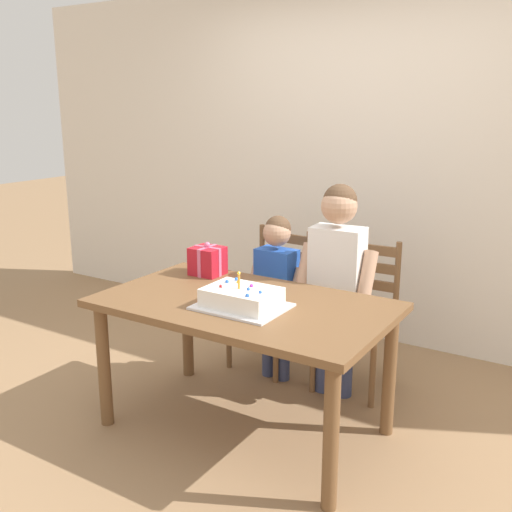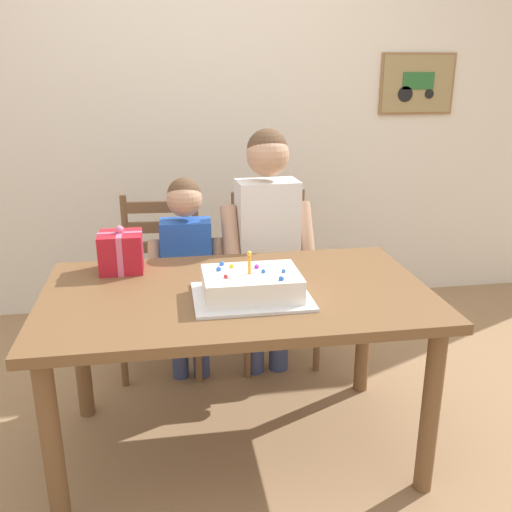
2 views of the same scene
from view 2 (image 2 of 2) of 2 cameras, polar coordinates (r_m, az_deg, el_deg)
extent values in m
plane|color=#997551|center=(2.59, -1.78, -18.72)|extent=(20.00, 20.00, 0.00)
cube|color=silver|center=(3.72, -5.46, 14.35)|extent=(6.40, 0.08, 2.60)
cube|color=olive|center=(4.01, 16.00, 16.39)|extent=(0.51, 0.02, 0.39)
cube|color=#9E8456|center=(4.01, 16.05, 16.38)|extent=(0.48, 0.01, 0.36)
cube|color=#28662D|center=(4.00, 16.11, 16.66)|extent=(0.22, 0.01, 0.11)
cylinder|color=black|center=(3.97, 14.86, 15.55)|extent=(0.10, 0.01, 0.10)
cylinder|color=black|center=(4.04, 17.13, 15.40)|extent=(0.06, 0.01, 0.06)
cube|color=brown|center=(2.23, -1.96, -3.91)|extent=(1.51, 0.89, 0.04)
cylinder|color=brown|center=(2.12, -19.91, -17.88)|extent=(0.07, 0.07, 0.70)
cylinder|color=brown|center=(2.27, 17.23, -14.78)|extent=(0.07, 0.07, 0.70)
cylinder|color=brown|center=(2.73, -17.32, -8.87)|extent=(0.07, 0.07, 0.70)
cylinder|color=brown|center=(2.86, 10.86, -7.07)|extent=(0.07, 0.07, 0.70)
cube|color=silver|center=(2.14, -0.46, -4.12)|extent=(0.44, 0.34, 0.01)
cube|color=white|center=(2.12, -0.47, -2.85)|extent=(0.36, 0.26, 0.09)
cylinder|color=orange|center=(2.08, -0.68, -0.91)|extent=(0.01, 0.01, 0.07)
sphere|color=yellow|center=(2.07, -0.69, 0.26)|extent=(0.02, 0.02, 0.02)
sphere|color=blue|center=(2.19, -3.47, -0.79)|extent=(0.02, 0.02, 0.02)
sphere|color=blue|center=(2.10, 0.76, -1.55)|extent=(0.02, 0.02, 0.02)
sphere|color=blue|center=(2.13, -3.78, -1.34)|extent=(0.02, 0.02, 0.02)
sphere|color=blue|center=(2.03, 2.59, -2.31)|extent=(0.02, 0.02, 0.02)
sphere|color=yellow|center=(2.16, -2.47, -1.03)|extent=(0.02, 0.02, 0.02)
sphere|color=red|center=(2.05, -3.08, -2.07)|extent=(0.02, 0.02, 0.02)
sphere|color=purple|center=(2.15, 0.07, -1.08)|extent=(0.02, 0.02, 0.02)
sphere|color=blue|center=(2.11, 2.82, -1.53)|extent=(0.02, 0.02, 0.02)
cube|color=red|center=(2.47, -13.49, 0.40)|extent=(0.18, 0.17, 0.17)
cube|color=#DB668E|center=(2.47, -13.49, 0.40)|extent=(0.19, 0.02, 0.17)
cube|color=#DB668E|center=(2.47, -13.49, 0.40)|extent=(0.02, 0.17, 0.17)
sphere|color=#DB668E|center=(2.44, -13.66, 2.60)|extent=(0.04, 0.04, 0.04)
cube|color=brown|center=(3.03, -9.61, -3.37)|extent=(0.45, 0.45, 0.04)
cylinder|color=brown|center=(2.94, -5.89, -8.91)|extent=(0.04, 0.04, 0.43)
cylinder|color=brown|center=(2.97, -13.32, -9.02)|extent=(0.04, 0.04, 0.43)
cylinder|color=brown|center=(3.28, -5.83, -5.86)|extent=(0.04, 0.04, 0.43)
cylinder|color=brown|center=(3.31, -12.45, -5.99)|extent=(0.04, 0.04, 0.43)
cylinder|color=brown|center=(3.12, -6.12, 2.20)|extent=(0.04, 0.04, 0.45)
cylinder|color=brown|center=(3.15, -13.05, 1.99)|extent=(0.04, 0.04, 0.45)
cube|color=brown|center=(3.15, -9.54, 0.92)|extent=(0.36, 0.05, 0.06)
cube|color=brown|center=(3.11, -9.64, 2.89)|extent=(0.36, 0.05, 0.06)
cube|color=brown|center=(3.09, -9.76, 4.90)|extent=(0.36, 0.05, 0.06)
cube|color=brown|center=(3.08, 1.94, -2.72)|extent=(0.43, 0.43, 0.04)
cylinder|color=brown|center=(3.05, 6.21, -7.85)|extent=(0.04, 0.04, 0.43)
cylinder|color=brown|center=(2.97, -0.89, -8.52)|extent=(0.04, 0.04, 0.43)
cylinder|color=brown|center=(3.38, 4.32, -5.06)|extent=(0.04, 0.04, 0.43)
cylinder|color=brown|center=(3.31, -2.07, -5.58)|extent=(0.04, 0.04, 0.43)
cylinder|color=brown|center=(3.22, 4.53, 2.79)|extent=(0.04, 0.04, 0.45)
cylinder|color=brown|center=(3.14, -2.17, 2.44)|extent=(0.04, 0.04, 0.45)
cube|color=brown|center=(3.20, 1.21, 1.46)|extent=(0.36, 0.04, 0.06)
cube|color=brown|center=(3.16, 1.22, 3.40)|extent=(0.36, 0.04, 0.06)
cube|color=brown|center=(3.14, 1.24, 5.39)|extent=(0.36, 0.04, 0.06)
cylinder|color=#38426B|center=(3.04, 2.33, -7.27)|extent=(0.10, 0.10, 0.49)
cylinder|color=#38426B|center=(3.01, -0.19, -7.52)|extent=(0.10, 0.10, 0.49)
cube|color=white|center=(2.84, 1.14, 2.12)|extent=(0.31, 0.20, 0.56)
cylinder|color=tan|center=(2.86, 5.05, 1.78)|extent=(0.09, 0.23, 0.37)
cylinder|color=tan|center=(2.77, -2.53, 1.30)|extent=(0.09, 0.23, 0.37)
sphere|color=tan|center=(2.75, 1.20, 10.18)|extent=(0.21, 0.21, 0.21)
sphere|color=brown|center=(2.76, 1.15, 10.75)|extent=(0.20, 0.20, 0.20)
cylinder|color=#38426B|center=(3.00, -5.60, -8.60)|extent=(0.09, 0.09, 0.40)
cylinder|color=#38426B|center=(3.01, -7.75, -8.66)|extent=(0.09, 0.09, 0.40)
cube|color=blue|center=(2.84, -6.99, -0.88)|extent=(0.26, 0.17, 0.46)
cylinder|color=tan|center=(2.81, -3.78, -1.27)|extent=(0.08, 0.19, 0.30)
cylinder|color=tan|center=(2.82, -10.19, -1.49)|extent=(0.08, 0.19, 0.30)
sphere|color=tan|center=(2.74, -7.27, 5.73)|extent=(0.17, 0.17, 0.17)
sphere|color=brown|center=(2.75, -7.28, 6.21)|extent=(0.16, 0.16, 0.16)
camera|label=1|loc=(1.91, 94.61, 3.95)|focal=41.64mm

